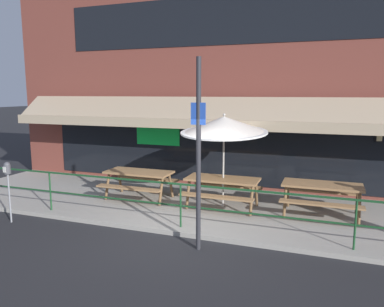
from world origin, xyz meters
The scene contains 10 objects.
ground_plane centered at (0.00, 0.00, 0.00)m, with size 120.00×120.00×0.00m, color #232326.
patio_deck centered at (0.00, 2.00, 0.05)m, with size 15.00×4.00×0.10m, color #9E998E.
restaurant_building centered at (0.00, 4.22, 3.58)m, with size 15.00×1.60×7.20m.
patio_railing centered at (0.00, 0.30, 0.80)m, with size 13.84×0.04×0.97m.
picnic_table_left centered at (-1.87, 1.94, 0.71)m, with size 1.80×1.42×0.76m.
picnic_table_centre centered at (0.48, 1.93, 0.71)m, with size 1.80×1.42×0.76m.
picnic_table_right centered at (2.83, 2.15, 0.71)m, with size 1.80×1.42×0.76m.
patio_umbrella_centre centered at (0.48, 2.00, 2.18)m, with size 2.14×2.14×2.38m.
parking_meter_near centered at (-3.91, -0.51, 1.15)m, with size 0.15×0.16×1.42m.
street_sign_pole centered at (0.66, -0.45, 1.86)m, with size 0.28×0.09×3.61m.
Camera 1 is at (2.88, -6.88, 2.98)m, focal length 35.00 mm.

